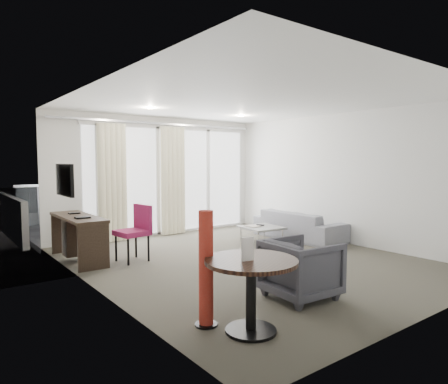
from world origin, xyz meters
TOP-DOWN VIEW (x-y plane):
  - floor at (0.00, 0.00)m, footprint 5.00×6.00m
  - ceiling at (0.00, 0.00)m, footprint 5.00×6.00m
  - wall_left at (-2.50, 0.00)m, footprint 0.00×6.00m
  - wall_right at (2.50, 0.00)m, footprint 0.00×6.00m
  - wall_front at (0.00, -3.00)m, footprint 5.00×0.00m
  - window_panel at (0.30, 2.98)m, footprint 4.00×0.02m
  - window_frame at (0.30, 2.97)m, footprint 4.10×0.06m
  - curtain_left at (-1.15, 2.82)m, footprint 0.60×0.20m
  - curtain_right at (0.25, 2.82)m, footprint 0.60×0.20m
  - curtain_track at (0.00, 2.82)m, footprint 4.80×0.04m
  - downlight_a at (-0.90, 1.60)m, footprint 0.12×0.12m
  - downlight_b at (1.20, 1.60)m, footprint 0.12×0.12m
  - desk at (-2.21, 1.67)m, footprint 0.49×1.58m
  - tv at (-2.46, 1.45)m, footprint 0.05×0.80m
  - desk_chair at (-1.52, 1.09)m, footprint 0.56×0.53m
  - round_table at (-1.75, -2.14)m, footprint 1.07×1.07m
  - menu_card at (-1.81, -2.17)m, footprint 0.12×0.04m
  - red_lamp at (-2.00, -1.76)m, footprint 0.24×0.24m
  - tub_armchair at (-0.63, -1.77)m, footprint 0.83×0.81m
  - coffee_table at (1.17, 0.90)m, footprint 0.79×0.79m
  - remote at (1.26, 1.03)m, footprint 0.12×0.18m
  - magazine at (1.04, 1.02)m, footprint 0.23×0.28m
  - sofa at (2.09, 0.74)m, footprint 0.79×2.02m
  - terrace_slab at (0.30, 4.50)m, footprint 5.60×3.00m
  - rattan_chair_a at (1.11, 3.92)m, footprint 0.66×0.66m
  - rattan_chair_b at (1.89, 4.05)m, footprint 0.64×0.64m
  - rattan_table at (0.97, 4.43)m, footprint 0.59×0.59m
  - balustrade at (0.30, 5.95)m, footprint 5.50×0.06m

SIDE VIEW (x-z plane):
  - terrace_slab at x=0.30m, z-range -0.12..0.00m
  - floor at x=0.00m, z-range 0.00..0.00m
  - coffee_table at x=1.17m, z-range 0.00..0.33m
  - rattan_table at x=0.97m, z-range 0.00..0.52m
  - sofa at x=2.09m, z-range 0.00..0.59m
  - tub_armchair at x=-0.63m, z-range 0.00..0.71m
  - round_table at x=-1.75m, z-range 0.00..0.71m
  - remote at x=1.26m, z-range 0.35..0.37m
  - magazine at x=1.04m, z-range 0.35..0.37m
  - desk at x=-2.21m, z-range 0.00..0.74m
  - rattan_chair_a at x=1.11m, z-range 0.00..0.80m
  - rattan_chair_b at x=1.89m, z-range 0.00..0.82m
  - desk_chair at x=-1.52m, z-range 0.00..0.92m
  - balustrade at x=0.30m, z-range -0.02..1.02m
  - red_lamp at x=-2.00m, z-range 0.00..1.16m
  - menu_card at x=-1.81m, z-range 0.61..0.83m
  - window_panel at x=0.30m, z-range 0.01..2.39m
  - curtain_left at x=-1.15m, z-range 0.01..2.39m
  - curtain_right at x=0.25m, z-range 0.01..2.39m
  - window_frame at x=0.30m, z-range -0.02..2.42m
  - wall_left at x=-2.50m, z-range 0.00..2.60m
  - wall_right at x=2.50m, z-range 0.00..2.60m
  - wall_front at x=0.00m, z-range 0.00..2.60m
  - tv at x=-2.46m, z-range 1.10..1.60m
  - curtain_track at x=0.00m, z-range 2.43..2.47m
  - downlight_a at x=-0.90m, z-range 2.58..2.60m
  - downlight_b at x=1.20m, z-range 2.58..2.60m
  - ceiling at x=0.00m, z-range 2.60..2.60m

